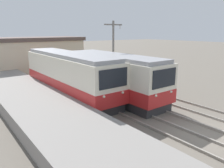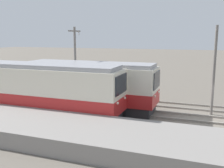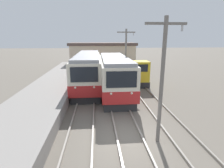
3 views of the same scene
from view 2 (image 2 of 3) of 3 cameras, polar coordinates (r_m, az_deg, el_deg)
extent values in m
plane|color=#665E54|center=(19.35, 19.40, -7.53)|extent=(200.00, 200.00, 0.00)
cube|color=gray|center=(13.32, 19.07, -13.57)|extent=(4.50, 54.00, 0.95)
cube|color=gray|center=(16.19, 19.21, -10.78)|extent=(0.10, 60.00, 0.14)
cube|color=gray|center=(17.54, 19.31, -9.13)|extent=(0.10, 60.00, 0.14)
cube|color=gray|center=(18.83, 19.38, -7.79)|extent=(0.10, 60.00, 0.14)
cube|color=gray|center=(20.21, 19.45, -6.56)|extent=(0.10, 60.00, 0.14)
cube|color=gray|center=(21.71, 19.52, -5.41)|extent=(0.10, 60.00, 0.14)
cube|color=gray|center=(23.11, 19.57, -4.48)|extent=(0.10, 60.00, 0.14)
cube|color=#28282B|center=(20.40, -15.61, -5.38)|extent=(2.58, 12.33, 0.70)
cube|color=silver|center=(20.00, -15.86, -0.50)|extent=(2.80, 12.85, 2.83)
cube|color=red|center=(20.19, -15.73, -3.03)|extent=(2.84, 12.89, 1.02)
cube|color=black|center=(16.97, 2.02, -0.05)|extent=(2.24, 0.06, 1.25)
sphere|color=silver|center=(16.49, 1.19, -4.19)|extent=(0.18, 0.18, 0.18)
sphere|color=silver|center=(17.91, 2.79, -3.02)|extent=(0.18, 0.18, 0.18)
cube|color=#939399|center=(19.78, -16.08, 3.93)|extent=(2.46, 12.33, 0.28)
cube|color=#28282B|center=(21.31, -4.83, -4.35)|extent=(2.58, 10.25, 0.70)
cube|color=silver|center=(20.94, -4.91, 0.24)|extent=(2.80, 10.68, 2.76)
cube|color=red|center=(21.11, -4.87, -2.13)|extent=(2.84, 10.72, 0.99)
cube|color=black|center=(19.23, 9.74, 0.89)|extent=(2.24, 0.06, 1.21)
sphere|color=silver|center=(18.69, 9.25, -2.65)|extent=(0.18, 0.18, 0.18)
sphere|color=silver|center=(20.17, 10.08, -1.72)|extent=(0.18, 0.18, 0.18)
cube|color=#939399|center=(20.73, -4.97, 4.38)|extent=(2.46, 10.25, 0.28)
cube|color=#28282B|center=(25.68, -10.03, -1.93)|extent=(2.40, 5.59, 0.70)
cube|color=gold|center=(24.52, -6.29, 1.15)|extent=(2.28, 1.79, 2.30)
cube|color=black|center=(24.05, -4.36, 2.23)|extent=(1.68, 0.04, 0.83)
cube|color=gold|center=(25.94, -11.81, 0.49)|extent=(1.92, 3.70, 1.40)
cylinder|color=black|center=(25.80, -11.89, 2.57)|extent=(0.16, 0.16, 0.50)
cylinder|color=slate|center=(20.33, 21.32, 2.64)|extent=(0.20, 0.20, 6.53)
cube|color=slate|center=(20.19, 21.87, 10.86)|extent=(2.00, 0.12, 0.12)
cylinder|color=#B2B2B7|center=(20.98, 21.78, 10.28)|extent=(0.10, 0.10, 0.30)
cylinder|color=slate|center=(23.00, -7.99, 4.07)|extent=(0.20, 0.20, 6.53)
cube|color=slate|center=(22.87, -8.17, 11.35)|extent=(2.00, 0.12, 0.12)
cylinder|color=#B2B2B7|center=(23.58, -7.23, 10.85)|extent=(0.10, 0.10, 0.30)
camera|label=1|loc=(9.37, 57.11, 5.12)|focal=35.00mm
camera|label=3|loc=(19.09, 47.92, 6.23)|focal=28.00mm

